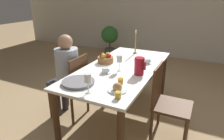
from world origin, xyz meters
TOP-DOWN VIEW (x-y plane):
  - ground_plane at (0.00, 0.00)m, footprint 20.00×20.00m
  - wall_back at (0.00, 3.31)m, footprint 10.00×0.06m
  - dining_table at (0.00, 0.00)m, footprint 0.86×1.84m
  - chair_person_side at (-0.62, -0.23)m, footprint 0.42×0.42m
  - chair_opposite at (0.62, -0.09)m, footprint 0.42×0.42m
  - person_seated at (-0.71, -0.24)m, footprint 0.39×0.41m
  - red_pitcher at (0.28, -0.15)m, footprint 0.14×0.11m
  - wine_glass_water at (0.03, -0.14)m, footprint 0.07×0.07m
  - wine_glass_juice at (0.01, -0.79)m, footprint 0.07×0.07m
  - teacup_near_person at (-0.09, -0.28)m, footprint 0.13×0.13m
  - teacup_across at (0.25, 0.27)m, footprint 0.13×0.13m
  - serving_tray at (-0.20, -0.67)m, footprint 0.34×0.34m
  - bread_plate at (0.24, -0.64)m, footprint 0.19×0.19m
  - jam_jar_amber at (0.30, -0.77)m, footprint 0.06×0.06m
  - jam_jar_red at (0.20, -0.48)m, footprint 0.06×0.06m
  - fruit_bowl at (-0.26, 0.06)m, footprint 0.21×0.21m
  - candlestick_tall at (-0.05, 0.66)m, footprint 0.06×0.06m
  - potted_plant at (-1.51, 2.67)m, footprint 0.46×0.46m

SIDE VIEW (x-z plane):
  - ground_plane at x=0.00m, z-range 0.00..0.00m
  - chair_person_side at x=-0.62m, z-range 0.02..0.91m
  - chair_opposite at x=0.62m, z-range 0.02..0.91m
  - potted_plant at x=-1.51m, z-range 0.11..0.94m
  - dining_table at x=0.00m, z-range 0.28..1.04m
  - person_seated at x=-0.71m, z-range 0.10..1.26m
  - serving_tray at x=-0.20m, z-range 0.76..0.79m
  - teacup_near_person at x=-0.09m, z-range 0.76..0.82m
  - teacup_across at x=0.25m, z-range 0.76..0.82m
  - bread_plate at x=0.24m, z-range 0.75..0.83m
  - jam_jar_amber at x=0.30m, z-range 0.77..0.83m
  - jam_jar_red at x=0.20m, z-range 0.77..0.83m
  - fruit_bowl at x=-0.26m, z-range 0.75..0.88m
  - red_pitcher at x=0.28m, z-range 0.76..0.97m
  - wine_glass_juice at x=0.01m, z-range 0.81..1.00m
  - wine_glass_water at x=0.03m, z-range 0.81..1.00m
  - candlestick_tall at x=-0.05m, z-range 0.73..1.09m
  - wall_back at x=0.00m, z-range 0.00..2.60m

